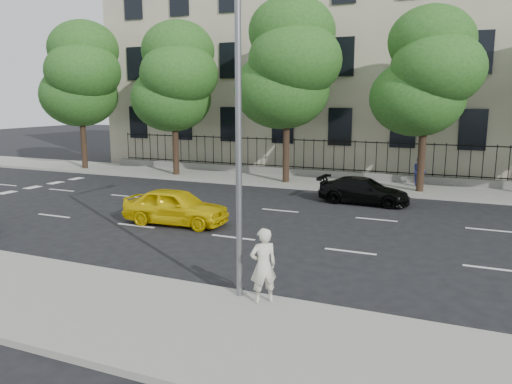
% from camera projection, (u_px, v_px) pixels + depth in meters
% --- Properties ---
extents(ground, '(120.00, 120.00, 0.00)m').
position_uv_depth(ground, '(196.00, 259.00, 14.62)').
color(ground, black).
rests_on(ground, ground).
extents(near_sidewalk, '(60.00, 4.00, 0.15)m').
position_uv_depth(near_sidewalk, '(104.00, 308.00, 10.99)').
color(near_sidewalk, gray).
rests_on(near_sidewalk, ground).
extents(far_sidewalk, '(60.00, 4.00, 0.15)m').
position_uv_depth(far_sidewalk, '(325.00, 183.00, 27.24)').
color(far_sidewalk, gray).
rests_on(far_sidewalk, ground).
extents(lane_markings, '(49.60, 4.62, 0.01)m').
position_uv_depth(lane_markings, '(259.00, 222.00, 18.90)').
color(lane_markings, silver).
rests_on(lane_markings, ground).
extents(masonry_building, '(34.60, 12.11, 18.50)m').
position_uv_depth(masonry_building, '(364.00, 33.00, 33.66)').
color(masonry_building, beige).
rests_on(masonry_building, ground).
extents(iron_fence, '(30.00, 0.50, 2.20)m').
position_uv_depth(iron_fence, '(333.00, 169.00, 28.67)').
color(iron_fence, slate).
rests_on(iron_fence, far_sidewalk).
extents(street_light, '(0.25, 3.32, 8.05)m').
position_uv_depth(street_light, '(248.00, 75.00, 11.10)').
color(street_light, slate).
rests_on(street_light, near_sidewalk).
extents(tree_a, '(5.71, 5.31, 9.39)m').
position_uv_depth(tree_a, '(82.00, 75.00, 31.76)').
color(tree_a, '#382619').
rests_on(tree_a, far_sidewalk).
extents(tree_b, '(5.53, 5.12, 8.97)m').
position_uv_depth(tree_b, '(176.00, 78.00, 29.09)').
color(tree_b, '#382619').
rests_on(tree_b, far_sidewalk).
extents(tree_c, '(5.89, 5.50, 9.80)m').
position_uv_depth(tree_c, '(289.00, 64.00, 26.26)').
color(tree_c, '#382619').
rests_on(tree_c, far_sidewalk).
extents(tree_d, '(5.34, 4.94, 8.84)m').
position_uv_depth(tree_d, '(428.00, 73.00, 23.64)').
color(tree_d, '#382619').
rests_on(tree_d, far_sidewalk).
extents(yellow_taxi, '(4.06, 1.82, 1.36)m').
position_uv_depth(yellow_taxi, '(176.00, 206.00, 18.55)').
color(yellow_taxi, yellow).
rests_on(yellow_taxi, ground).
extents(black_sedan, '(4.11, 1.83, 1.17)m').
position_uv_depth(black_sedan, '(364.00, 191.00, 22.26)').
color(black_sedan, black).
rests_on(black_sedan, ground).
extents(woman_near, '(0.73, 0.72, 1.70)m').
position_uv_depth(woman_near, '(263.00, 266.00, 11.00)').
color(woman_near, beige).
rests_on(woman_near, near_sidewalk).
extents(pedestrian_far, '(0.85, 0.93, 1.55)m').
position_uv_depth(pedestrian_far, '(420.00, 171.00, 25.90)').
color(pedestrian_far, navy).
rests_on(pedestrian_far, far_sidewalk).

